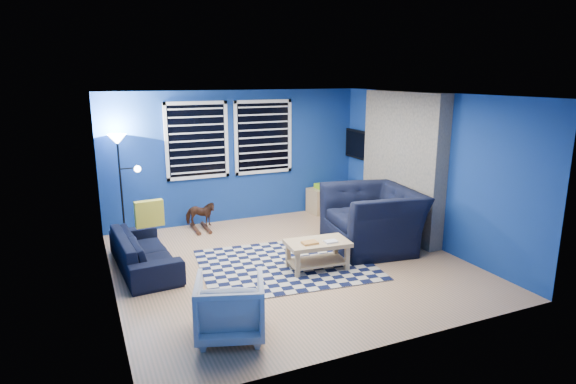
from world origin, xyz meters
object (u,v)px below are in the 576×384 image
object	(u,v)px
tv	(360,145)
rocking_horse	(200,214)
sofa	(144,251)
cabinet	(324,200)
armchair_bent	(230,307)
floor_lamp	(120,154)
coffee_table	(317,249)
armchair_big	(372,218)

from	to	relation	value
tv	rocking_horse	size ratio (longest dim) A/B	1.79
tv	rocking_horse	world-z (taller)	tv
sofa	rocking_horse	bearing A→B (deg)	-43.41
tv	cabinet	size ratio (longest dim) A/B	1.50
sofa	armchair_bent	size ratio (longest dim) A/B	2.48
armchair_bent	floor_lamp	bearing A→B (deg)	-61.14
armchair_bent	tv	bearing A→B (deg)	-118.26
coffee_table	rocking_horse	bearing A→B (deg)	114.11
cabinet	rocking_horse	bearing A→B (deg)	175.15
sofa	floor_lamp	xyz separation A→B (m)	(-0.11, 1.54, 1.22)
cabinet	floor_lamp	bearing A→B (deg)	172.69
armchair_bent	rocking_horse	world-z (taller)	armchair_bent
tv	armchair_big	xyz separation A→B (m)	(-0.91, -1.90, -0.91)
sofa	cabinet	xyz separation A→B (m)	(3.80, 1.58, 0.00)
coffee_table	cabinet	world-z (taller)	cabinet
armchair_big	rocking_horse	world-z (taller)	armchair_big
coffee_table	sofa	bearing A→B (deg)	155.32
sofa	floor_lamp	bearing A→B (deg)	0.18
sofa	cabinet	size ratio (longest dim) A/B	2.74
tv	armchair_bent	size ratio (longest dim) A/B	1.35
armchair_bent	cabinet	bearing A→B (deg)	-111.00
armchair_bent	rocking_horse	distance (m)	3.80
armchair_bent	coffee_table	xyz separation A→B (m)	(1.71, 1.26, -0.02)
sofa	floor_lamp	size ratio (longest dim) A/B	1.01
cabinet	floor_lamp	size ratio (longest dim) A/B	0.37
armchair_big	sofa	bearing A→B (deg)	-91.68
armchair_big	floor_lamp	world-z (taller)	floor_lamp
rocking_horse	armchair_big	bearing A→B (deg)	-105.36
coffee_table	tv	bearing A→B (deg)	47.74
armchair_big	rocking_horse	size ratio (longest dim) A/B	2.70
armchair_big	coffee_table	size ratio (longest dim) A/B	1.59
armchair_big	rocking_horse	xyz separation A→B (m)	(-2.37, 2.01, -0.18)
sofa	armchair_bent	xyz separation A→B (m)	(0.59, -2.31, 0.07)
sofa	armchair_big	distance (m)	3.61
armchair_bent	floor_lamp	xyz separation A→B (m)	(-0.70, 3.85, 1.15)
tv	armchair_big	size ratio (longest dim) A/B	0.67
floor_lamp	tv	bearing A→B (deg)	-2.62
rocking_horse	floor_lamp	size ratio (longest dim) A/B	0.31
armchair_big	floor_lamp	distance (m)	4.34
armchair_bent	floor_lamp	size ratio (longest dim) A/B	0.41
armchair_big	rocking_horse	bearing A→B (deg)	-122.82
armchair_big	armchair_bent	bearing A→B (deg)	-52.03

